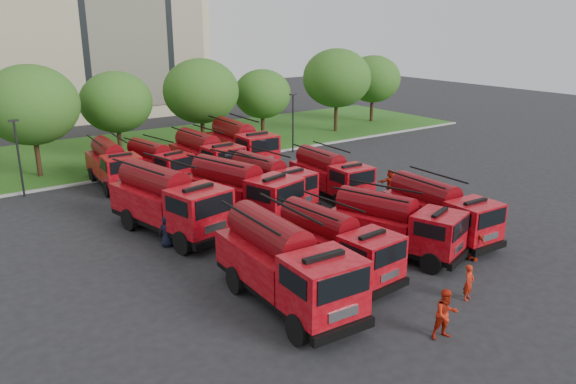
% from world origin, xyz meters
% --- Properties ---
extents(ground, '(140.00, 140.00, 0.00)m').
position_xyz_m(ground, '(0.00, 0.00, 0.00)').
color(ground, black).
rests_on(ground, ground).
extents(lawn, '(70.00, 16.00, 0.12)m').
position_xyz_m(lawn, '(0.00, 26.00, 0.06)').
color(lawn, '#204D14').
rests_on(lawn, ground).
extents(curb, '(70.00, 0.30, 0.14)m').
position_xyz_m(curb, '(0.00, 17.90, 0.07)').
color(curb, gray).
rests_on(curb, ground).
extents(apartment_building, '(30.00, 14.18, 25.00)m').
position_xyz_m(apartment_building, '(2.00, 47.94, 12.50)').
color(apartment_building, '#C1B78F').
rests_on(apartment_building, ground).
extents(tree_2, '(6.72, 6.72, 8.22)m').
position_xyz_m(tree_2, '(-8.00, 21.50, 5.35)').
color(tree_2, '#382314').
rests_on(tree_2, ground).
extents(tree_3, '(5.88, 5.88, 7.19)m').
position_xyz_m(tree_3, '(-1.00, 24.00, 4.68)').
color(tree_3, '#382314').
rests_on(tree_3, ground).
extents(tree_4, '(6.55, 6.55, 8.01)m').
position_xyz_m(tree_4, '(6.00, 22.50, 5.22)').
color(tree_4, '#382314').
rests_on(tree_4, ground).
extents(tree_5, '(5.46, 5.46, 6.68)m').
position_xyz_m(tree_5, '(13.00, 23.50, 4.35)').
color(tree_5, '#382314').
rests_on(tree_5, ground).
extents(tree_6, '(6.89, 6.89, 8.42)m').
position_xyz_m(tree_6, '(21.00, 22.00, 5.49)').
color(tree_6, '#382314').
rests_on(tree_6, ground).
extents(tree_7, '(6.05, 6.05, 7.39)m').
position_xyz_m(tree_7, '(28.00, 24.00, 4.82)').
color(tree_7, '#382314').
rests_on(tree_7, ground).
extents(lamp_post_0, '(0.60, 0.25, 5.11)m').
position_xyz_m(lamp_post_0, '(-10.00, 17.20, 2.90)').
color(lamp_post_0, black).
rests_on(lamp_post_0, ground).
extents(lamp_post_1, '(0.60, 0.25, 5.11)m').
position_xyz_m(lamp_post_1, '(12.00, 17.20, 2.90)').
color(lamp_post_1, black).
rests_on(lamp_post_1, ground).
extents(fire_truck_0, '(3.19, 7.91, 3.54)m').
position_xyz_m(fire_truck_0, '(-4.47, -4.70, 1.78)').
color(fire_truck_0, black).
rests_on(fire_truck_0, ground).
extents(fire_truck_1, '(2.84, 6.81, 3.03)m').
position_xyz_m(fire_truck_1, '(-1.08, -3.75, 1.53)').
color(fire_truck_1, black).
rests_on(fire_truck_1, ground).
extents(fire_truck_2, '(4.26, 7.06, 3.04)m').
position_xyz_m(fire_truck_2, '(2.87, -3.69, 1.53)').
color(fire_truck_2, black).
rests_on(fire_truck_2, ground).
extents(fire_truck_3, '(2.73, 6.83, 3.06)m').
position_xyz_m(fire_truck_3, '(6.36, -3.54, 1.54)').
color(fire_truck_3, black).
rests_on(fire_truck_3, ground).
extents(fire_truck_4, '(4.17, 8.33, 3.63)m').
position_xyz_m(fire_truck_4, '(-4.93, 5.46, 1.82)').
color(fire_truck_4, black).
rests_on(fire_truck_4, ground).
extents(fire_truck_5, '(4.43, 7.93, 3.43)m').
position_xyz_m(fire_truck_5, '(-0.61, 5.07, 1.72)').
color(fire_truck_5, black).
rests_on(fire_truck_5, ground).
extents(fire_truck_6, '(2.91, 6.88, 3.05)m').
position_xyz_m(fire_truck_6, '(2.16, 6.29, 1.53)').
color(fire_truck_6, black).
rests_on(fire_truck_6, ground).
extents(fire_truck_7, '(2.68, 6.70, 3.00)m').
position_xyz_m(fire_truck_7, '(6.30, 5.37, 1.51)').
color(fire_truck_7, black).
rests_on(fire_truck_7, ground).
extents(fire_truck_8, '(2.86, 6.88, 3.06)m').
position_xyz_m(fire_truck_8, '(-4.27, 16.26, 1.54)').
color(fire_truck_8, black).
rests_on(fire_truck_8, ground).
extents(fire_truck_9, '(3.22, 6.62, 2.89)m').
position_xyz_m(fire_truck_9, '(-1.49, 15.09, 1.45)').
color(fire_truck_9, black).
rests_on(fire_truck_9, ground).
extents(fire_truck_10, '(2.90, 7.31, 3.28)m').
position_xyz_m(fire_truck_10, '(1.97, 14.31, 1.65)').
color(fire_truck_10, black).
rests_on(fire_truck_10, ground).
extents(fire_truck_11, '(3.12, 7.84, 3.52)m').
position_xyz_m(fire_truck_11, '(5.79, 15.66, 1.77)').
color(fire_truck_11, black).
rests_on(fire_truck_11, ground).
extents(firefighter_0, '(0.65, 0.54, 1.56)m').
position_xyz_m(firefighter_0, '(1.91, -8.87, 0.00)').
color(firefighter_0, '#A71D0C').
rests_on(firefighter_0, ground).
extents(firefighter_1, '(1.06, 0.78, 1.94)m').
position_xyz_m(firefighter_1, '(-1.26, -10.24, 0.00)').
color(firefighter_1, '#A71D0C').
rests_on(firefighter_1, ground).
extents(firefighter_2, '(0.81, 1.21, 1.92)m').
position_xyz_m(firefighter_2, '(5.40, -6.53, 0.00)').
color(firefighter_2, '#A71D0C').
rests_on(firefighter_2, ground).
extents(firefighter_3, '(1.37, 0.97, 1.92)m').
position_xyz_m(firefighter_3, '(5.66, -2.51, 0.00)').
color(firefighter_3, black).
rests_on(firefighter_3, ground).
extents(firefighter_4, '(0.96, 0.79, 1.68)m').
position_xyz_m(firefighter_4, '(-5.88, 3.76, 0.00)').
color(firefighter_4, black).
rests_on(firefighter_4, ground).
extents(firefighter_5, '(1.78, 1.28, 1.77)m').
position_xyz_m(firefighter_5, '(9.72, 3.23, 0.00)').
color(firefighter_5, '#A71D0C').
rests_on(firefighter_5, ground).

